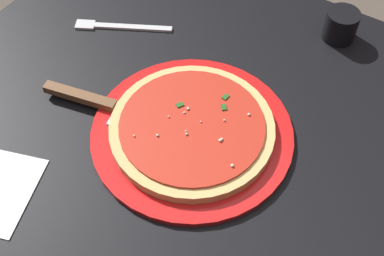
{
  "coord_description": "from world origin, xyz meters",
  "views": [
    {
      "loc": [
        -0.25,
        0.43,
        1.41
      ],
      "look_at": [
        0.02,
        0.02,
        0.77
      ],
      "focal_mm": 47.56,
      "sensor_mm": 36.0,
      "label": 1
    }
  ],
  "objects_px": {
    "pizza": "(192,128)",
    "serving_plate": "(192,134)",
    "pizza_server": "(102,103)",
    "fork": "(118,26)",
    "cup_small_sauce": "(341,25)"
  },
  "relations": [
    {
      "from": "serving_plate",
      "to": "pizza_server",
      "type": "height_order",
      "value": "pizza_server"
    },
    {
      "from": "pizza_server",
      "to": "fork",
      "type": "relative_size",
      "value": 1.3
    },
    {
      "from": "serving_plate",
      "to": "pizza",
      "type": "height_order",
      "value": "pizza"
    },
    {
      "from": "pizza",
      "to": "serving_plate",
      "type": "bearing_deg",
      "value": 46.84
    },
    {
      "from": "serving_plate",
      "to": "fork",
      "type": "relative_size",
      "value": 1.89
    },
    {
      "from": "serving_plate",
      "to": "pizza",
      "type": "distance_m",
      "value": 0.01
    },
    {
      "from": "pizza_server",
      "to": "cup_small_sauce",
      "type": "height_order",
      "value": "cup_small_sauce"
    },
    {
      "from": "pizza",
      "to": "fork",
      "type": "xyz_separation_m",
      "value": [
        0.26,
        -0.14,
        -0.02
      ]
    },
    {
      "from": "cup_small_sauce",
      "to": "pizza_server",
      "type": "bearing_deg",
      "value": 55.37
    },
    {
      "from": "pizza",
      "to": "pizza_server",
      "type": "bearing_deg",
      "value": 12.53
    },
    {
      "from": "pizza_server",
      "to": "cup_small_sauce",
      "type": "xyz_separation_m",
      "value": [
        -0.26,
        -0.38,
        0.01
      ]
    },
    {
      "from": "pizza",
      "to": "cup_small_sauce",
      "type": "height_order",
      "value": "cup_small_sauce"
    },
    {
      "from": "serving_plate",
      "to": "fork",
      "type": "bearing_deg",
      "value": -28.3
    },
    {
      "from": "serving_plate",
      "to": "fork",
      "type": "distance_m",
      "value": 0.3
    },
    {
      "from": "pizza",
      "to": "cup_small_sauce",
      "type": "bearing_deg",
      "value": -107.1
    }
  ]
}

